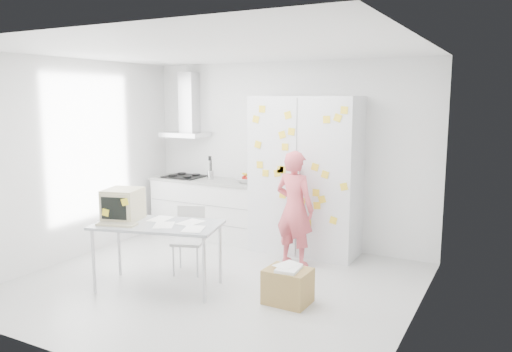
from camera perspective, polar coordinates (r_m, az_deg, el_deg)
The scene contains 10 objects.
floor at distance 6.05m, azimuth -4.77°, elevation -12.30°, with size 4.50×4.00×0.02m, color silver.
walls at distance 6.31m, azimuth -1.39°, elevation 1.39°, with size 4.52×4.01×2.70m.
ceiling at distance 5.67m, azimuth -5.14°, elevation 14.18°, with size 4.50×4.00×0.02m, color white.
counter_run at distance 7.91m, azimuth -5.45°, elevation -3.57°, with size 1.84×0.63×1.28m.
range_hood at distance 8.09m, azimuth -7.77°, elevation 7.29°, with size 0.70×0.48×1.01m.
tall_cabinet at distance 7.01m, azimuth 5.67°, elevation 0.03°, with size 1.50×0.68×2.20m.
person at distance 6.52m, azimuth 4.43°, elevation -3.70°, with size 0.55×0.36×1.51m, color #D8545C.
desk at distance 5.93m, azimuth -13.64°, elevation -4.18°, with size 1.56×1.06×1.13m.
chair at distance 6.38m, azimuth -7.61°, elevation -6.71°, with size 0.48×0.48×0.83m.
cardboard_box at distance 5.47m, azimuth 3.66°, elevation -12.37°, with size 0.48×0.40×0.41m.
Camera 1 is at (3.08, -4.73, 2.18)m, focal length 35.00 mm.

